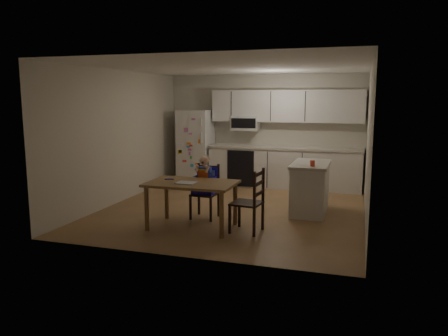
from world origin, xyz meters
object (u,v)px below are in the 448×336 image
object	(u,v)px
chair_side	(253,197)
refrigerator	(196,147)
kitchen_island	(310,188)
red_cup	(313,163)
chair_booster	(206,180)
dining_table	(192,188)

from	to	relation	value
chair_side	refrigerator	bearing A→B (deg)	-140.70
refrigerator	kitchen_island	distance (m)	3.51
red_cup	chair_booster	distance (m)	1.78
kitchen_island	dining_table	size ratio (longest dim) A/B	0.89
refrigerator	red_cup	distance (m)	3.74
refrigerator	kitchen_island	world-z (taller)	refrigerator
refrigerator	chair_booster	world-z (taller)	refrigerator
chair_booster	red_cup	bearing A→B (deg)	19.07
dining_table	chair_booster	bearing A→B (deg)	89.83
chair_side	dining_table	bearing A→B (deg)	-81.27
refrigerator	red_cup	world-z (taller)	refrigerator
refrigerator	red_cup	size ratio (longest dim) A/B	17.54
dining_table	red_cup	bearing A→B (deg)	33.58
refrigerator	chair_booster	xyz separation A→B (m)	(1.26, -2.82, -0.22)
refrigerator	chair_side	world-z (taller)	refrigerator
kitchen_island	red_cup	bearing A→B (deg)	-80.13
kitchen_island	chair_side	xyz separation A→B (m)	(-0.68, -1.44, 0.10)
kitchen_island	chair_side	size ratio (longest dim) A/B	1.24
refrigerator	kitchen_island	bearing A→B (deg)	-34.23
refrigerator	dining_table	xyz separation A→B (m)	(1.26, -3.43, -0.23)
refrigerator	chair_booster	size ratio (longest dim) A/B	1.62
red_cup	dining_table	distance (m)	2.04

